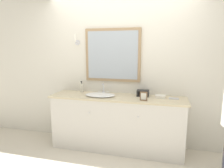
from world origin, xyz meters
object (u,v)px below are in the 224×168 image
(sink_basin, at_px, (100,95))
(picture_frame, at_px, (144,96))
(soap_bottle, at_px, (82,88))
(appliance_box, at_px, (143,93))

(sink_basin, bearing_deg, picture_frame, -11.58)
(sink_basin, distance_m, picture_frame, 0.73)
(picture_frame, bearing_deg, sink_basin, 168.42)
(soap_bottle, distance_m, picture_frame, 1.17)
(soap_bottle, height_order, picture_frame, soap_bottle)
(sink_basin, bearing_deg, appliance_box, 11.72)
(soap_bottle, bearing_deg, appliance_box, -2.87)
(sink_basin, height_order, appliance_box, sink_basin)
(sink_basin, xyz_separation_m, appliance_box, (0.68, 0.14, 0.03))
(sink_basin, relative_size, picture_frame, 3.66)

